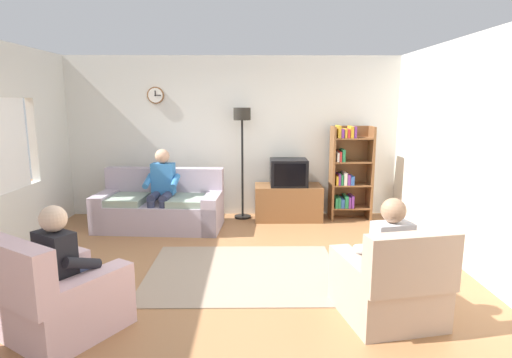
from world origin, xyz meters
name	(u,v)px	position (x,y,z in m)	size (l,w,h in m)	color
ground_plane	(225,274)	(0.00, 0.00, 0.00)	(12.00, 12.00, 0.00)	#9E6B42
back_wall_assembly	(233,137)	(0.00, 2.66, 1.35)	(6.20, 0.17, 2.70)	silver
right_wall	(484,157)	(2.86, 0.00, 1.35)	(0.12, 5.80, 2.70)	silver
couch	(160,208)	(-1.12, 1.80, 0.31)	(1.96, 1.02, 0.90)	#A899A8
tv_stand	(288,202)	(0.92, 2.25, 0.29)	(1.10, 0.56, 0.58)	brown
tv	(289,172)	(0.92, 2.23, 0.80)	(0.60, 0.49, 0.44)	black
bookshelf	(348,172)	(1.92, 2.32, 0.79)	(0.68, 0.36, 1.57)	brown
floor_lamp	(242,132)	(0.16, 2.35, 1.45)	(0.28, 0.28, 1.85)	black
armchair_near_window	(60,301)	(-1.31, -1.21, 0.29)	(1.15, 1.17, 0.90)	beige
armchair_near_bookshelf	(389,287)	(1.56, -0.98, 0.29)	(0.96, 1.02, 0.90)	tan
area_rug	(243,272)	(0.21, 0.03, 0.01)	(2.20, 1.70, 0.01)	gray
person_on_couch	(162,185)	(-1.06, 1.70, 0.70)	(0.53, 0.56, 1.24)	#3372B2
person_in_left_armchair	(67,262)	(-1.26, -1.13, 0.60)	(0.61, 0.64, 1.12)	black
person_in_right_armchair	(386,251)	(1.54, -0.89, 0.60)	(0.56, 0.59, 1.12)	silver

